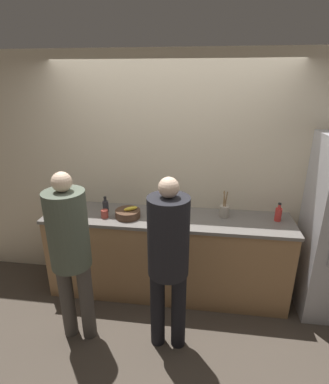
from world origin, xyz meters
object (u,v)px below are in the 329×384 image
Objects in this scene: cup_yellow at (158,217)px; cup_red at (105,214)px; person_center at (168,254)px; person_left at (70,246)px; bottle_dark at (106,206)px; utensil_crock at (224,211)px; bottle_red at (278,214)px; fruit_bowl at (128,213)px.

cup_yellow reaches higher than cup_red.
cup_yellow is (-0.17, 0.59, 0.04)m from person_center.
person_left is 0.64m from cup_red.
person_left reaches higher than bottle_dark.
bottle_dark is (-1.27, -0.05, 0.00)m from utensil_crock.
utensil_crock is (0.49, 0.80, 0.06)m from person_center.
person_center is at bearing 0.71° from person_left.
bottle_dark is at bearing -177.71° from utensil_crock.
bottle_red is (1.88, 0.80, 0.06)m from person_left.
person_left is at bearing -95.15° from bottle_dark.
cup_yellow is at bearing -2.65° from cup_red.
fruit_bowl is 2.57× the size of cup_yellow.
fruit_bowl is 0.34m from cup_yellow.
utensil_crock is 1.61× the size of bottle_dark.
person_center reaches higher than bottle_red.
cup_yellow is 1.19× the size of cup_red.
utensil_crock is at bearing 31.33° from person_left.
person_left is at bearing -138.38° from cup_yellow.
utensil_crock is 2.80× the size of cup_yellow.
person_center is 15.90× the size of cup_yellow.
cup_red is (0.10, 0.63, 0.02)m from person_left.
cup_red is (-1.24, -0.19, -0.03)m from utensil_crock.
cup_red is (-0.57, 0.03, -0.01)m from cup_yellow.
bottle_dark is 1.74× the size of cup_yellow.
person_left reaches higher than bottle_red.
person_center is 8.35× the size of bottle_red.
utensil_crock is at bearing 8.28° from fruit_bowl.
utensil_crock reaches higher than fruit_bowl.
utensil_crock is 1.25m from cup_red.
bottle_dark is at bearing 160.84° from fruit_bowl.
person_left is at bearing -157.07° from bottle_red.
cup_yellow is (0.33, -0.07, 0.01)m from fruit_bowl.
bottle_dark is 0.14m from cup_red.
bottle_dark is 0.63m from cup_yellow.
bottle_red is (0.54, -0.02, 0.01)m from utensil_crock.
fruit_bowl is 1.48× the size of bottle_dark.
cup_yellow is at bearing 41.62° from person_left.
person_center is at bearing -39.48° from cup_red.
cup_red is at bearing -76.42° from bottle_dark.
utensil_crock is 0.54m from bottle_red.
bottle_dark is 0.91× the size of bottle_red.
bottle_dark reaches higher than fruit_bowl.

